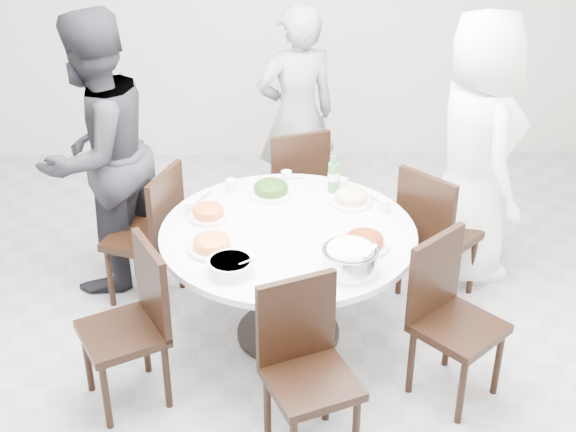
{
  "coord_description": "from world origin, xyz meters",
  "views": [
    {
      "loc": [
        0.14,
        -3.71,
        3.11
      ],
      "look_at": [
        0.21,
        0.36,
        0.82
      ],
      "focal_mm": 50.0,
      "sensor_mm": 36.0,
      "label": 1
    }
  ],
  "objects_px": {
    "chair_se": "(459,324)",
    "diner_right": "(476,149)",
    "dining_table": "(288,284)",
    "chair_ne": "(440,232)",
    "chair_n": "(291,185)",
    "beverage_bottle": "(334,174)",
    "rice_bowl": "(350,260)",
    "diner_left": "(97,154)",
    "chair_sw": "(122,330)",
    "chair_s": "(312,378)",
    "chair_nw": "(142,235)",
    "soup_bowl": "(230,266)",
    "diner_middle": "(297,116)"
  },
  "relations": [
    {
      "from": "chair_ne",
      "to": "rice_bowl",
      "type": "height_order",
      "value": "chair_ne"
    },
    {
      "from": "chair_nw",
      "to": "diner_left",
      "type": "height_order",
      "value": "diner_left"
    },
    {
      "from": "chair_nw",
      "to": "diner_middle",
      "type": "relative_size",
      "value": 0.56
    },
    {
      "from": "chair_n",
      "to": "chair_s",
      "type": "height_order",
      "value": "same"
    },
    {
      "from": "diner_right",
      "to": "rice_bowl",
      "type": "height_order",
      "value": "diner_right"
    },
    {
      "from": "chair_sw",
      "to": "chair_ne",
      "type": "bearing_deg",
      "value": 90.34
    },
    {
      "from": "chair_s",
      "to": "diner_middle",
      "type": "bearing_deg",
      "value": 67.91
    },
    {
      "from": "dining_table",
      "to": "soup_bowl",
      "type": "bearing_deg",
      "value": -125.97
    },
    {
      "from": "chair_ne",
      "to": "rice_bowl",
      "type": "distance_m",
      "value": 1.15
    },
    {
      "from": "beverage_bottle",
      "to": "chair_n",
      "type": "bearing_deg",
      "value": 112.09
    },
    {
      "from": "diner_left",
      "to": "rice_bowl",
      "type": "xyz_separation_m",
      "value": [
        1.54,
        -1.1,
        -0.12
      ]
    },
    {
      "from": "diner_middle",
      "to": "soup_bowl",
      "type": "relative_size",
      "value": 6.85
    },
    {
      "from": "chair_n",
      "to": "chair_nw",
      "type": "xyz_separation_m",
      "value": [
        -0.97,
        -0.69,
        0.0
      ]
    },
    {
      "from": "dining_table",
      "to": "chair_s",
      "type": "bearing_deg",
      "value": -84.27
    },
    {
      "from": "diner_left",
      "to": "chair_ne",
      "type": "bearing_deg",
      "value": 116.07
    },
    {
      "from": "chair_sw",
      "to": "diner_middle",
      "type": "distance_m",
      "value": 2.34
    },
    {
      "from": "dining_table",
      "to": "chair_n",
      "type": "xyz_separation_m",
      "value": [
        0.04,
        1.12,
        0.1
      ]
    },
    {
      "from": "chair_se",
      "to": "diner_middle",
      "type": "relative_size",
      "value": 0.56
    },
    {
      "from": "chair_n",
      "to": "beverage_bottle",
      "type": "distance_m",
      "value": 0.78
    },
    {
      "from": "dining_table",
      "to": "diner_left",
      "type": "relative_size",
      "value": 0.8
    },
    {
      "from": "chair_s",
      "to": "rice_bowl",
      "type": "relative_size",
      "value": 3.1
    },
    {
      "from": "dining_table",
      "to": "beverage_bottle",
      "type": "xyz_separation_m",
      "value": [
        0.3,
        0.49,
        0.5
      ]
    },
    {
      "from": "chair_se",
      "to": "chair_s",
      "type": "bearing_deg",
      "value": 164.91
    },
    {
      "from": "chair_n",
      "to": "diner_middle",
      "type": "distance_m",
      "value": 0.54
    },
    {
      "from": "chair_ne",
      "to": "chair_nw",
      "type": "xyz_separation_m",
      "value": [
        -1.92,
        -0.0,
        0.0
      ]
    },
    {
      "from": "diner_left",
      "to": "beverage_bottle",
      "type": "xyz_separation_m",
      "value": [
        1.51,
        -0.18,
        -0.06
      ]
    },
    {
      "from": "diner_right",
      "to": "rice_bowl",
      "type": "bearing_deg",
      "value": 131.34
    },
    {
      "from": "dining_table",
      "to": "chair_s",
      "type": "height_order",
      "value": "chair_s"
    },
    {
      "from": "chair_n",
      "to": "beverage_bottle",
      "type": "bearing_deg",
      "value": 93.52
    },
    {
      "from": "chair_s",
      "to": "diner_left",
      "type": "xyz_separation_m",
      "value": [
        -1.31,
        1.65,
        0.46
      ]
    },
    {
      "from": "dining_table",
      "to": "chair_n",
      "type": "relative_size",
      "value": 1.58
    },
    {
      "from": "dining_table",
      "to": "chair_sw",
      "type": "xyz_separation_m",
      "value": [
        -0.9,
        -0.57,
        0.1
      ]
    },
    {
      "from": "chair_se",
      "to": "diner_right",
      "type": "xyz_separation_m",
      "value": [
        0.33,
        1.29,
        0.45
      ]
    },
    {
      "from": "dining_table",
      "to": "chair_ne",
      "type": "xyz_separation_m",
      "value": [
        0.99,
        0.43,
        0.1
      ]
    },
    {
      "from": "diner_left",
      "to": "chair_n",
      "type": "bearing_deg",
      "value": 141.83
    },
    {
      "from": "chair_se",
      "to": "soup_bowl",
      "type": "bearing_deg",
      "value": 132.15
    },
    {
      "from": "chair_s",
      "to": "diner_right",
      "type": "distance_m",
      "value": 2.11
    },
    {
      "from": "chair_nw",
      "to": "diner_right",
      "type": "relative_size",
      "value": 0.51
    },
    {
      "from": "chair_ne",
      "to": "chair_nw",
      "type": "height_order",
      "value": "same"
    },
    {
      "from": "chair_n",
      "to": "diner_middle",
      "type": "height_order",
      "value": "diner_middle"
    },
    {
      "from": "chair_n",
      "to": "beverage_bottle",
      "type": "height_order",
      "value": "beverage_bottle"
    },
    {
      "from": "chair_ne",
      "to": "chair_nw",
      "type": "bearing_deg",
      "value": 45.39
    },
    {
      "from": "chair_se",
      "to": "diner_right",
      "type": "relative_size",
      "value": 0.51
    },
    {
      "from": "beverage_bottle",
      "to": "diner_right",
      "type": "bearing_deg",
      "value": 14.69
    },
    {
      "from": "chair_sw",
      "to": "rice_bowl",
      "type": "distance_m",
      "value": 1.28
    },
    {
      "from": "chair_sw",
      "to": "rice_bowl",
      "type": "xyz_separation_m",
      "value": [
        1.22,
        0.14,
        0.34
      ]
    },
    {
      "from": "chair_n",
      "to": "soup_bowl",
      "type": "distance_m",
      "value": 1.62
    },
    {
      "from": "chair_nw",
      "to": "chair_s",
      "type": "bearing_deg",
      "value": 56.62
    },
    {
      "from": "chair_ne",
      "to": "chair_se",
      "type": "relative_size",
      "value": 1.0
    },
    {
      "from": "dining_table",
      "to": "chair_sw",
      "type": "distance_m",
      "value": 1.07
    }
  ]
}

